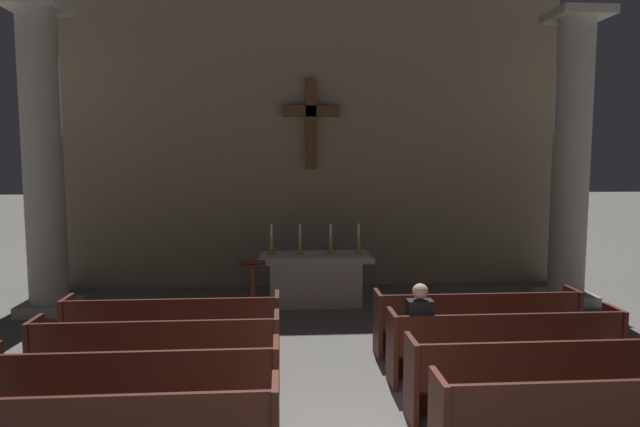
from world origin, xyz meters
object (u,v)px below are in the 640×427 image
Objects in this scene: column_right_second at (571,164)px; candlestick_outer_right at (359,244)px; pew_right_row_3 at (505,346)px; candlestick_outer_left at (272,245)px; pew_left_row_2 at (136,389)px; candlestick_inner_right at (331,244)px; pew_left_row_3 at (158,354)px; column_left_second at (43,165)px; lectern at (253,293)px; altar at (315,278)px; pew_right_row_2 at (543,377)px; pew_left_row_4 at (174,328)px; pew_right_row_4 at (476,322)px; lone_worshipper at (418,330)px; pew_right_row_1 at (596,422)px; candlestick_inner_left at (300,245)px.

column_right_second is 4.43m from candlestick_outer_right.
candlestick_outer_left is at bearing 127.61° from pew_right_row_3.
pew_right_row_3 is at bearing 13.37° from pew_left_row_2.
candlestick_outer_left and candlestick_inner_right have the same top height.
column_left_second reaches higher than pew_left_row_3.
candlestick_outer_left is 1.40m from lectern.
altar is 3.73× the size of candlestick_inner_right.
pew_right_row_2 is 1.04m from pew_right_row_3.
column_left_second is (-2.80, 2.73, 2.27)m from pew_left_row_4.
pew_left_row_4 and pew_right_row_3 have the same top height.
pew_right_row_4 is at bearing -20.82° from column_left_second.
pew_left_row_2 and pew_left_row_3 have the same top height.
lectern is at bearing 129.33° from lone_worshipper.
column_right_second is at bearing 9.45° from lectern.
lone_worshipper is (-1.13, 2.13, 0.22)m from pew_right_row_1.
candlestick_outer_right is (-1.35, 5.00, 0.72)m from pew_right_row_2.
candlestick_inner_right is (5.29, 0.18, -1.56)m from column_left_second.
pew_left_row_2 is 4.51m from pew_right_row_3.
column_left_second is at bearing 126.53° from pew_left_row_3.
pew_left_row_2 is at bearing -116.54° from candlestick_inner_right.
altar is (-2.20, 3.95, 0.06)m from pew_right_row_3.
pew_left_row_3 is 0.53× the size of column_left_second.
pew_left_row_4 is 4.86m from pew_right_row_2.
pew_left_row_4 is 3.65m from altar.
pew_right_row_3 is at bearing -27.72° from column_left_second.
pew_left_row_3 is 4.51m from pew_right_row_2.
pew_right_row_1 is 1.36× the size of altar.
column_left_second is 5.52m from candlestick_inner_right.
pew_right_row_1 is at bearing -72.58° from candlestick_inner_right.
pew_left_row_3 is 2.27× the size of lone_worshipper.
candlestick_outer_right is (-1.35, 3.95, 0.72)m from pew_right_row_3.
column_left_second is at bearing 135.67° from pew_left_row_4.
pew_left_row_4 is at bearing -121.21° from lectern.
pew_left_row_3 is 3.27m from lone_worshipper.
column_left_second reaches higher than pew_right_row_4.
pew_left_row_2 is 3.94m from lectern.
candlestick_inner_right is 0.55m from candlestick_outer_right.
lone_worshipper is at bearing -17.14° from pew_left_row_4.
pew_left_row_4 is 5.07× the size of candlestick_outer_right.
pew_right_row_3 is 5.04m from candlestick_outer_left.
candlestick_outer_left is (1.35, 3.95, 0.72)m from pew_left_row_3.
column_left_second is 9.61× the size of candlestick_outer_left.
pew_right_row_3 is 5.07× the size of candlestick_inner_left.
pew_left_row_4 is 5.07× the size of candlestick_inner_right.
pew_right_row_3 is (0.00, 2.09, 0.00)m from pew_right_row_1.
candlestick_outer_left is at bearing 180.00° from candlestick_inner_left.
pew_left_row_4 is (0.00, 2.09, 0.00)m from pew_left_row_2.
pew_right_row_3 is 4.44m from candlestick_inner_right.
candlestick_outer_left is at bearing 116.76° from pew_right_row_1.
candlestick_inner_left is at bearing 180.00° from candlestick_inner_right.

